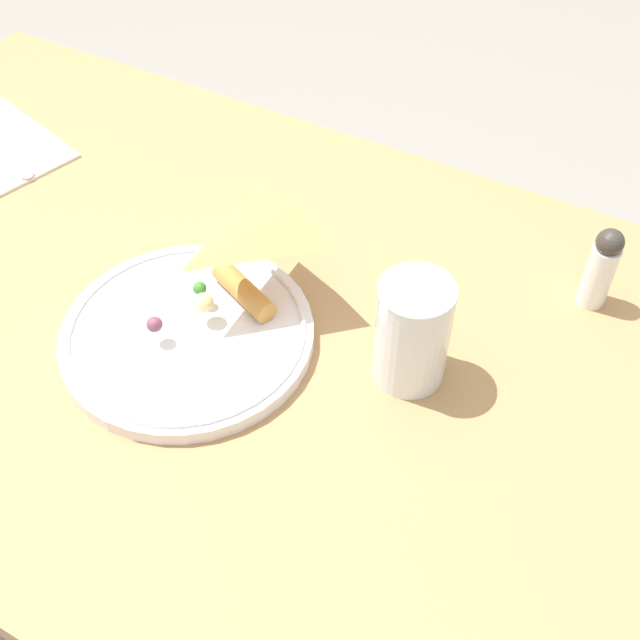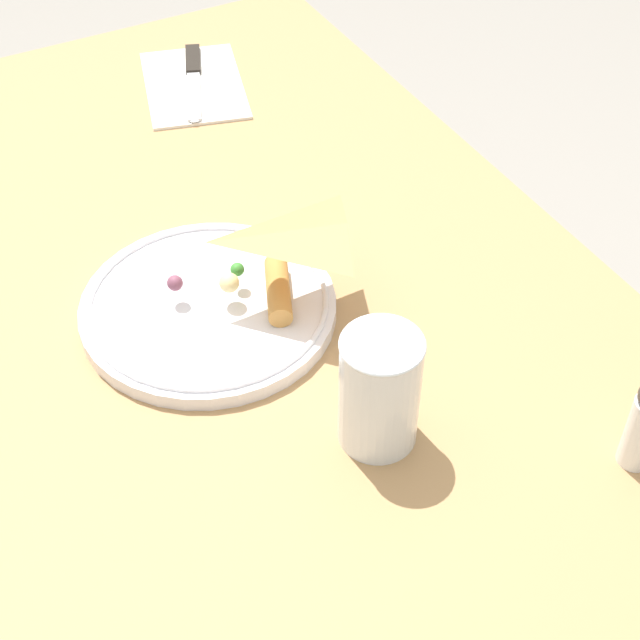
# 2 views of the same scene
# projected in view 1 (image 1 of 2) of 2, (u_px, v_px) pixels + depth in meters

# --- Properties ---
(ground_plane) EXTENTS (6.00, 6.00, 0.00)m
(ground_plane) POSITION_uv_depth(u_px,v_px,m) (233.00, 585.00, 1.39)
(ground_plane) COLOR gray
(dining_table) EXTENTS (1.14, 0.72, 0.71)m
(dining_table) POSITION_uv_depth(u_px,v_px,m) (192.00, 361.00, 0.94)
(dining_table) COLOR #A87F51
(dining_table) RESTS_ON ground_plane
(plate_pizza) EXTENTS (0.26, 0.26, 0.05)m
(plate_pizza) POSITION_uv_depth(u_px,v_px,m) (189.00, 331.00, 0.82)
(plate_pizza) COLOR white
(plate_pizza) RESTS_ON dining_table
(milk_glass) EXTENTS (0.07, 0.07, 0.12)m
(milk_glass) POSITION_uv_depth(u_px,v_px,m) (412.00, 336.00, 0.76)
(milk_glass) COLOR white
(milk_glass) RESTS_ON dining_table
(pepper_shaker) EXTENTS (0.03, 0.03, 0.10)m
(pepper_shaker) POSITION_uv_depth(u_px,v_px,m) (601.00, 267.00, 0.83)
(pepper_shaker) COLOR white
(pepper_shaker) RESTS_ON dining_table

